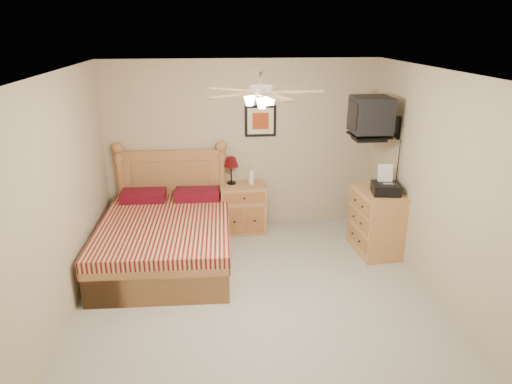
{
  "coord_description": "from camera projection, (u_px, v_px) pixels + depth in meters",
  "views": [
    {
      "loc": [
        -0.46,
        -4.32,
        2.92
      ],
      "look_at": [
        0.07,
        0.9,
        1.01
      ],
      "focal_mm": 32.0,
      "sensor_mm": 36.0,
      "label": 1
    }
  ],
  "objects": [
    {
      "name": "lotion_bottle",
      "position": [
        251.0,
        176.0,
        6.71
      ],
      "size": [
        0.1,
        0.1,
        0.24
      ],
      "primitive_type": "imported",
      "rotation": [
        0.0,
        0.0,
        -0.05
      ],
      "color": "white",
      "rests_on": "nightstand"
    },
    {
      "name": "wall_left",
      "position": [
        55.0,
        207.0,
        4.47
      ],
      "size": [
        0.04,
        4.5,
        2.5
      ],
      "primitive_type": "cube",
      "color": "#BCAA8A",
      "rests_on": "ground"
    },
    {
      "name": "wall_tv",
      "position": [
        382.0,
        117.0,
        5.88
      ],
      "size": [
        0.56,
        0.46,
        0.58
      ],
      "primitive_type": null,
      "color": "black",
      "rests_on": "wall_right"
    },
    {
      "name": "wall_front",
      "position": [
        300.0,
        343.0,
        2.55
      ],
      "size": [
        4.0,
        0.04,
        2.5
      ],
      "primitive_type": "cube",
      "color": "#BCAA8A",
      "rests_on": "ground"
    },
    {
      "name": "wall_back",
      "position": [
        242.0,
        146.0,
        6.76
      ],
      "size": [
        4.0,
        0.04,
        2.5
      ],
      "primitive_type": "cube",
      "color": "#BCAA8A",
      "rests_on": "ground"
    },
    {
      "name": "floor",
      "position": [
        258.0,
        304.0,
        5.08
      ],
      "size": [
        4.5,
        4.5,
        0.0
      ],
      "primitive_type": "plane",
      "color": "#A29D92",
      "rests_on": "ground"
    },
    {
      "name": "dresser",
      "position": [
        377.0,
        222.0,
        6.15
      ],
      "size": [
        0.57,
        0.78,
        0.88
      ],
      "primitive_type": "cube",
      "rotation": [
        0.0,
        0.0,
        0.07
      ],
      "color": "#B27C41",
      "rests_on": "ground"
    },
    {
      "name": "fax_machine",
      "position": [
        387.0,
        180.0,
        5.84
      ],
      "size": [
        0.39,
        0.41,
        0.36
      ],
      "primitive_type": null,
      "rotation": [
        0.0,
        0.0,
        -0.16
      ],
      "color": "black",
      "rests_on": "dresser"
    },
    {
      "name": "wall_right",
      "position": [
        445.0,
        193.0,
        4.85
      ],
      "size": [
        0.04,
        4.5,
        2.5
      ],
      "primitive_type": "cube",
      "color": "#BCAA8A",
      "rests_on": "ground"
    },
    {
      "name": "ceiling",
      "position": [
        258.0,
        74.0,
        4.23
      ],
      "size": [
        4.0,
        4.5,
        0.04
      ],
      "primitive_type": "cube",
      "color": "white",
      "rests_on": "ground"
    },
    {
      "name": "bed",
      "position": [
        164.0,
        213.0,
        5.79
      ],
      "size": [
        1.66,
        2.15,
        1.36
      ],
      "primitive_type": null,
      "rotation": [
        0.0,
        0.0,
        -0.03
      ],
      "color": "#9F6A3E",
      "rests_on": "ground"
    },
    {
      "name": "magazine_lower",
      "position": [
        372.0,
        185.0,
        6.2
      ],
      "size": [
        0.26,
        0.3,
        0.02
      ],
      "primitive_type": "imported",
      "rotation": [
        0.0,
        0.0,
        -0.38
      ],
      "color": "#BBAC98",
      "rests_on": "dresser"
    },
    {
      "name": "nightstand",
      "position": [
        243.0,
        208.0,
        6.83
      ],
      "size": [
        0.67,
        0.51,
        0.72
      ],
      "primitive_type": "cube",
      "rotation": [
        0.0,
        0.0,
        0.02
      ],
      "color": "#AF7D49",
      "rests_on": "ground"
    },
    {
      "name": "magazine_upper",
      "position": [
        374.0,
        183.0,
        6.2
      ],
      "size": [
        0.28,
        0.34,
        0.02
      ],
      "primitive_type": "imported",
      "rotation": [
        0.0,
        0.0,
        0.24
      ],
      "color": "gray",
      "rests_on": "magazine_lower"
    },
    {
      "name": "table_lamp",
      "position": [
        231.0,
        170.0,
        6.7
      ],
      "size": [
        0.26,
        0.26,
        0.41
      ],
      "primitive_type": null,
      "rotation": [
        0.0,
        0.0,
        -0.19
      ],
      "color": "#560A0E",
      "rests_on": "nightstand"
    },
    {
      "name": "framed_picture",
      "position": [
        260.0,
        121.0,
        6.64
      ],
      "size": [
        0.46,
        0.04,
        0.46
      ],
      "primitive_type": "cube",
      "color": "black",
      "rests_on": "wall_back"
    },
    {
      "name": "ceiling_fan",
      "position": [
        261.0,
        92.0,
        4.09
      ],
      "size": [
        1.14,
        1.14,
        0.28
      ],
      "primitive_type": null,
      "color": "silver",
      "rests_on": "ceiling"
    }
  ]
}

